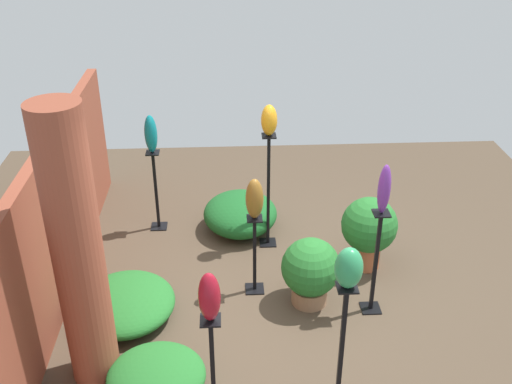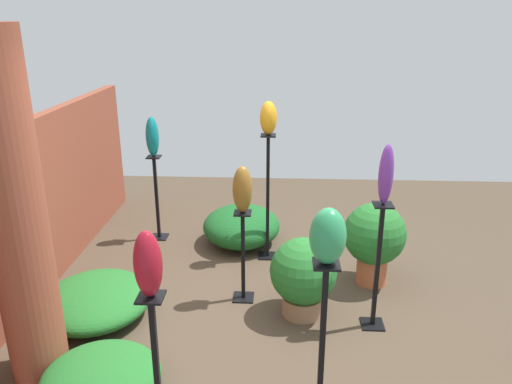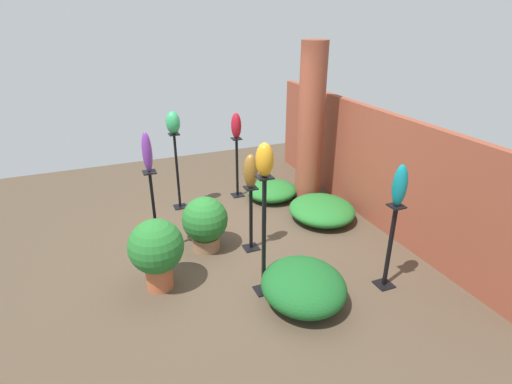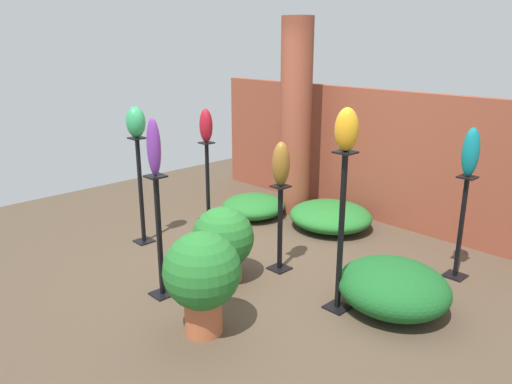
{
  "view_description": "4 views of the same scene",
  "coord_description": "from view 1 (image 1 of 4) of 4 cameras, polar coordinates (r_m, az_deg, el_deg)",
  "views": [
    {
      "loc": [
        -5.05,
        0.48,
        4.04
      ],
      "look_at": [
        0.26,
        0.21,
        1.16
      ],
      "focal_mm": 42.0,
      "sensor_mm": 36.0,
      "label": 1
    },
    {
      "loc": [
        -4.08,
        -0.12,
        2.63
      ],
      "look_at": [
        0.24,
        0.11,
        1.09
      ],
      "focal_mm": 35.0,
      "sensor_mm": 36.0,
      "label": 2
    },
    {
      "loc": [
        4.52,
        -1.49,
        2.95
      ],
      "look_at": [
        -0.02,
        0.38,
        0.74
      ],
      "focal_mm": 28.0,
      "sensor_mm": 36.0,
      "label": 3
    },
    {
      "loc": [
        3.42,
        -3.26,
        2.3
      ],
      "look_at": [
        -0.11,
        0.16,
        0.8
      ],
      "focal_mm": 35.0,
      "sensor_mm": 36.0,
      "label": 4
    }
  ],
  "objects": [
    {
      "name": "ground_plane",
      "position": [
        6.48,
        1.97,
        -10.13
      ],
      "size": [
        8.0,
        8.0,
        0.0
      ],
      "primitive_type": "plane",
      "color": "#4C3D2D"
    },
    {
      "name": "brick_wall_back",
      "position": [
        6.23,
        -19.1,
        -4.12
      ],
      "size": [
        5.6,
        0.12,
        1.71
      ],
      "primitive_type": "cube",
      "color": "brown",
      "rests_on": "ground"
    },
    {
      "name": "brick_pillar",
      "position": [
        5.07,
        -16.62,
        -5.7
      ],
      "size": [
        0.42,
        0.42,
        2.59
      ],
      "primitive_type": "cylinder",
      "color": "brown",
      "rests_on": "ground"
    },
    {
      "name": "pedestal_bronze",
      "position": [
        6.37,
        -0.13,
        -6.33
      ],
      "size": [
        0.2,
        0.2,
        0.91
      ],
      "color": "black",
      "rests_on": "ground"
    },
    {
      "name": "pedestal_ruby",
      "position": [
        5.02,
        -4.12,
        -16.97
      ],
      "size": [
        0.2,
        0.2,
        1.05
      ],
      "color": "black",
      "rests_on": "ground"
    },
    {
      "name": "pedestal_teal",
      "position": [
        7.53,
        -9.47,
        -0.2
      ],
      "size": [
        0.2,
        0.2,
        1.05
      ],
      "color": "black",
      "rests_on": "ground"
    },
    {
      "name": "pedestal_amber",
      "position": [
        7.01,
        1.18,
        -0.36
      ],
      "size": [
        0.2,
        0.2,
        1.43
      ],
      "color": "black",
      "rests_on": "ground"
    },
    {
      "name": "pedestal_violet",
      "position": [
        6.15,
        11.28,
        -7.02
      ],
      "size": [
        0.2,
        0.2,
        1.16
      ],
      "color": "black",
      "rests_on": "ground"
    },
    {
      "name": "pedestal_jade",
      "position": [
        5.07,
        8.1,
        -15.01
      ],
      "size": [
        0.2,
        0.2,
        1.26
      ],
      "color": "black",
      "rests_on": "ground"
    },
    {
      "name": "art_vase_bronze",
      "position": [
        5.98,
        -0.14,
        -0.65
      ],
      "size": [
        0.17,
        0.18,
        0.44
      ],
      "primitive_type": "ellipsoid",
      "color": "brown",
      "rests_on": "pedestal_bronze"
    },
    {
      "name": "art_vase_ruby",
      "position": [
        4.49,
        -4.46,
        -9.94
      ],
      "size": [
        0.16,
        0.17,
        0.43
      ],
      "primitive_type": "ellipsoid",
      "color": "maroon",
      "rests_on": "pedestal_ruby"
    },
    {
      "name": "art_vase_teal",
      "position": [
        7.19,
        -9.98,
        5.46
      ],
      "size": [
        0.16,
        0.15,
        0.47
      ],
      "primitive_type": "ellipsoid",
      "color": "#0F727A",
      "rests_on": "pedestal_teal"
    },
    {
      "name": "art_vase_amber",
      "position": [
        6.61,
        1.26,
        6.86
      ],
      "size": [
        0.2,
        0.18,
        0.36
      ],
      "primitive_type": "ellipsoid",
      "color": "orange",
      "rests_on": "pedestal_amber"
    },
    {
      "name": "art_vase_violet",
      "position": [
        5.69,
        12.11,
        0.27
      ],
      "size": [
        0.13,
        0.12,
        0.51
      ],
      "primitive_type": "ellipsoid",
      "color": "#6B2D8C",
      "rests_on": "pedestal_violet"
    },
    {
      "name": "art_vase_jade",
      "position": [
        4.53,
        8.83,
        -7.16
      ],
      "size": [
        0.21,
        0.21,
        0.35
      ],
      "primitive_type": "ellipsoid",
      "color": "#2D9356",
      "rests_on": "pedestal_jade"
    },
    {
      "name": "potted_plant_near_pillar",
      "position": [
        6.22,
        5.22,
        -7.4
      ],
      "size": [
        0.61,
        0.61,
        0.75
      ],
      "color": "#936B4C",
      "rests_on": "ground"
    },
    {
      "name": "potted_plant_front_left",
      "position": [
        6.8,
        10.71,
        -3.39
      ],
      "size": [
        0.63,
        0.63,
        0.87
      ],
      "color": "#B25B38",
      "rests_on": "ground"
    },
    {
      "name": "foliage_bed_east",
      "position": [
        7.52,
        -1.51,
        -2.07
      ],
      "size": [
        1.0,
        0.92,
        0.45
      ],
      "primitive_type": "ellipsoid",
      "color": "#195923",
      "rests_on": "ground"
    },
    {
      "name": "foliage_bed_west",
      "position": [
        5.52,
        -9.48,
        -16.93
      ],
      "size": [
        0.83,
        0.87,
        0.29
      ],
      "primitive_type": "ellipsoid",
      "color": "#236B28",
      "rests_on": "ground"
    },
    {
      "name": "foliage_bed_center",
      "position": [
        6.31,
        -12.32,
        -10.33
      ],
      "size": [
        1.05,
        1.0,
        0.32
      ],
      "primitive_type": "ellipsoid",
      "color": "#236B28",
      "rests_on": "ground"
    }
  ]
}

